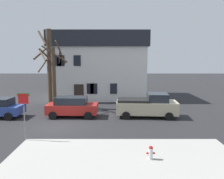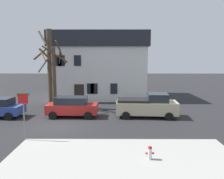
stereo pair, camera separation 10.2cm
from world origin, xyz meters
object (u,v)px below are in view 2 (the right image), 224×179
Objects in this scene: car_red_wagon at (72,106)px; fire_hydrant at (150,152)px; pickup_truck_beige at (147,106)px; tree_bare_mid at (54,74)px; building_main at (100,65)px; street_sign_pole at (24,108)px; tree_bare_near at (50,67)px.

fire_hydrant is at bearing -58.36° from car_red_wagon.
car_red_wagon is 6.52m from pickup_truck_beige.
tree_bare_mid reaches higher than car_red_wagon.
tree_bare_mid reaches higher than pickup_truck_beige.
pickup_truck_beige is at bearing -18.04° from tree_bare_mid.
building_main is 17.22× the size of fire_hydrant.
building_main reaches higher than tree_bare_mid.
car_red_wagon is 6.40m from street_sign_pole.
car_red_wagon is at bearing -51.70° from tree_bare_mid.
building_main is 3.92× the size of street_sign_pole.
pickup_truck_beige is (6.52, -0.03, 0.09)m from car_red_wagon.
street_sign_pole is (-1.82, -6.02, 1.18)m from car_red_wagon.
tree_bare_mid is 1.53× the size of car_red_wagon.
building_main is 12.05m from pickup_truck_beige.
tree_bare_mid is 9.53m from pickup_truck_beige.
tree_bare_near reaches higher than car_red_wagon.
tree_bare_mid is at bearing 123.37° from fire_hydrant.
building_main is at bearing 62.50° from tree_bare_mid.
tree_bare_near is 1.25m from tree_bare_mid.
building_main reaches higher than fire_hydrant.
fire_hydrant is at bearing -97.51° from pickup_truck_beige.
fire_hydrant is (-1.15, -8.69, -0.53)m from pickup_truck_beige.
tree_bare_near is 1.18× the size of tree_bare_mid.
pickup_truck_beige reaches higher than car_red_wagon.
street_sign_pole is (-8.34, -5.99, 1.09)m from pickup_truck_beige.
tree_bare_near is at bearing -124.11° from building_main.
street_sign_pole is at bearing -83.88° from tree_bare_near.
tree_bare_mid is at bearing 128.30° from car_red_wagon.
building_main is at bearing 55.89° from tree_bare_near.
fire_hydrant is at bearing -20.58° from street_sign_pole.
street_sign_pole reaches higher than car_red_wagon.
pickup_truck_beige is at bearing -66.18° from building_main.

